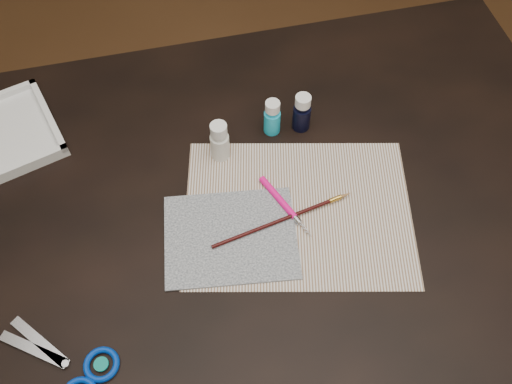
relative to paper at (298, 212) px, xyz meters
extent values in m
cube|color=#422614|center=(-0.07, 0.03, -0.76)|extent=(3.50, 3.50, 0.02)
cube|color=black|center=(-0.07, 0.03, -0.38)|extent=(1.30, 0.90, 0.75)
cube|color=silver|center=(0.00, 0.00, 0.00)|extent=(0.46, 0.39, 0.00)
cube|color=black|center=(-0.13, -0.02, 0.00)|extent=(0.25, 0.21, 0.00)
cylinder|color=silver|center=(-0.11, 0.16, 0.04)|extent=(0.05, 0.05, 0.09)
cylinder|color=#1AACD2|center=(0.00, 0.19, 0.04)|extent=(0.04, 0.04, 0.08)
cylinder|color=black|center=(0.06, 0.19, 0.04)|extent=(0.04, 0.04, 0.08)
cube|color=silver|center=(-0.52, 0.29, 0.01)|extent=(0.25, 0.25, 0.02)
camera|label=1|loc=(-0.19, -0.50, 0.88)|focal=40.00mm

